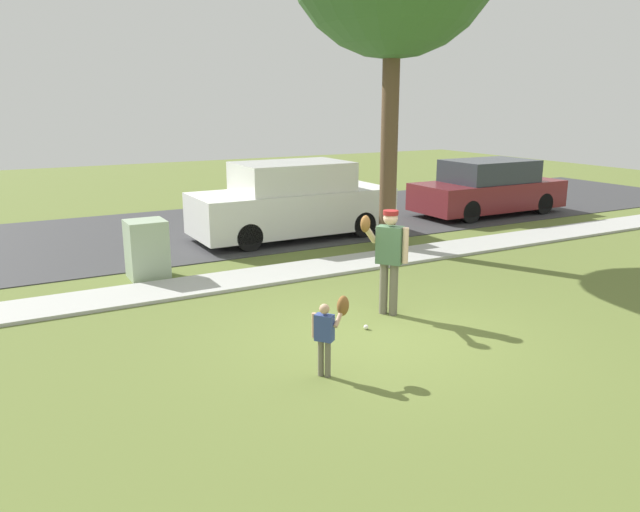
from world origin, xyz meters
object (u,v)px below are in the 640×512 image
Objects in this scene: parked_van_white at (292,202)px; parked_suv_maroon at (488,188)px; baseball at (366,327)px; person_adult at (388,251)px; person_child at (330,325)px; utility_cabinet at (147,249)px.

parked_van_white reaches higher than parked_suv_maroon.
parked_suv_maroon is at bearing 37.01° from baseball.
baseball is 6.70m from parked_van_white.
parked_van_white is (1.26, 5.95, -0.16)m from person_adult.
person_adult is 0.36× the size of parked_suv_maroon.
person_adult is 2.48m from person_child.
person_adult is 23.02× the size of baseball.
parked_van_white is at bearing 24.90° from utility_cabinet.
parked_van_white is 1.06× the size of parked_suv_maroon.
parked_suv_maroon is at bearing 10.49° from utility_cabinet.
person_child is at bearing -113.10° from parked_van_white.
baseball is at bearing 4.22° from person_child.
parked_suv_maroon is at bearing -179.52° from person_adult.
utility_cabinet is at bearing -155.10° from parked_van_white.
person_adult is at bearing -54.99° from utility_cabinet.
person_adult is 6.08m from parked_van_white.
parked_suv_maroon is at bearing 0.65° from person_child.
parked_suv_maroon is (6.63, 0.08, -0.11)m from parked_van_white.
utility_cabinet is at bearing 62.43° from person_child.
person_child is at bearing -138.86° from baseball.
parked_van_white reaches higher than utility_cabinet.
utility_cabinet is at bearing -91.91° from person_adult.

